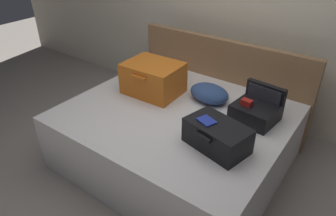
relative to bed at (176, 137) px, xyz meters
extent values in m
plane|color=gray|center=(0.00, -0.40, -0.28)|extent=(12.00, 12.00, 0.00)
cube|color=beige|center=(0.00, 1.25, 1.02)|extent=(8.00, 0.10, 2.60)
cube|color=silver|center=(0.00, 0.00, 0.00)|extent=(1.96, 1.67, 0.57)
cube|color=olive|center=(0.00, 0.88, 0.22)|extent=(2.00, 0.08, 1.01)
cube|color=#D16619|center=(-0.40, 0.18, 0.41)|extent=(0.56, 0.45, 0.25)
cube|color=#28282D|center=(-0.40, 0.18, 0.45)|extent=(0.49, 0.39, 0.18)
cube|color=#B21E19|center=(-0.50, 0.12, 0.56)|extent=(0.10, 0.08, 0.05)
cube|color=#B21E19|center=(-0.32, 0.22, 0.55)|extent=(0.17, 0.14, 0.04)
cube|color=#D16619|center=(-0.40, 0.18, 0.57)|extent=(0.56, 0.45, 0.06)
cube|color=#D16619|center=(-0.39, -0.05, 0.54)|extent=(0.16, 0.03, 0.02)
cube|color=black|center=(0.55, -0.24, 0.37)|extent=(0.53, 0.39, 0.17)
cube|color=#28282D|center=(0.55, -0.24, 0.39)|extent=(0.47, 0.34, 0.12)
cube|color=#1E33A5|center=(0.46, -0.26, 0.48)|extent=(0.16, 0.14, 0.06)
cube|color=#B21E19|center=(0.62, -0.23, 0.46)|extent=(0.13, 0.12, 0.03)
cube|color=black|center=(0.55, -0.24, 0.47)|extent=(0.53, 0.39, 0.04)
cube|color=black|center=(0.51, -0.40, 0.45)|extent=(0.15, 0.06, 0.02)
cube|color=black|center=(0.63, 0.27, 0.36)|extent=(0.39, 0.33, 0.15)
cube|color=#28282D|center=(0.63, 0.27, 0.38)|extent=(0.34, 0.29, 0.10)
cube|color=#B21E19|center=(0.56, 0.24, 0.46)|extent=(0.10, 0.07, 0.06)
cube|color=black|center=(0.65, 0.44, 0.43)|extent=(0.36, 0.09, 0.29)
cube|color=#28282D|center=(0.65, 0.41, 0.43)|extent=(0.30, 0.04, 0.25)
ellipsoid|color=navy|center=(0.14, 0.36, 0.36)|extent=(0.45, 0.36, 0.16)
camera|label=1|loc=(1.37, -2.00, 1.79)|focal=33.20mm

